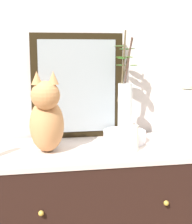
# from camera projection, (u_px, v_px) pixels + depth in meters

# --- Properties ---
(wall_back) EXTENTS (4.40, 0.08, 2.60)m
(wall_back) POSITION_uv_depth(u_px,v_px,m) (87.00, 68.00, 1.89)
(wall_back) COLOR silver
(wall_back) RESTS_ON ground_plane
(mirror_leaning) EXTENTS (0.49, 0.03, 0.57)m
(mirror_leaning) POSITION_uv_depth(u_px,v_px,m) (77.00, 86.00, 1.80)
(mirror_leaning) COLOR black
(mirror_leaning) RESTS_ON sideboard
(cat_sitting) EXTENTS (0.18, 0.45, 0.39)m
(cat_sitting) POSITION_uv_depth(u_px,v_px,m) (47.00, 119.00, 1.56)
(cat_sitting) COLOR #B97C4C
(cat_sitting) RESTS_ON sideboard
(bowl_porcelain) EXTENTS (0.22, 0.22, 0.06)m
(bowl_porcelain) POSITION_uv_depth(u_px,v_px,m) (124.00, 136.00, 1.75)
(bowl_porcelain) COLOR white
(bowl_porcelain) RESTS_ON sideboard
(vase_glass_clear) EXTENTS (0.14, 0.16, 0.52)m
(vase_glass_clear) POSITION_uv_depth(u_px,v_px,m) (125.00, 101.00, 1.72)
(vase_glass_clear) COLOR silver
(vase_glass_clear) RESTS_ON bowl_porcelain
(jar_lidded_porcelain) EXTENTS (0.09, 0.09, 0.37)m
(jar_lidded_porcelain) POSITION_uv_depth(u_px,v_px,m) (187.00, 116.00, 1.57)
(jar_lidded_porcelain) COLOR silver
(jar_lidded_porcelain) RESTS_ON sideboard
(candle_pillar) EXTENTS (0.04, 0.04, 0.14)m
(candle_pillar) POSITION_uv_depth(u_px,v_px,m) (134.00, 139.00, 1.58)
(candle_pillar) COLOR silver
(candle_pillar) RESTS_ON sideboard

